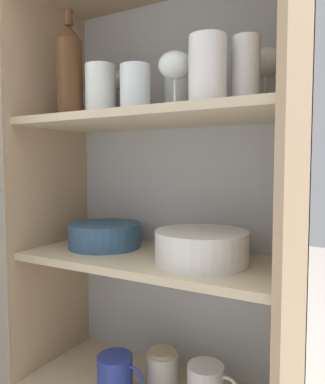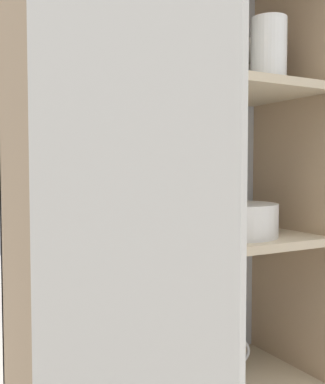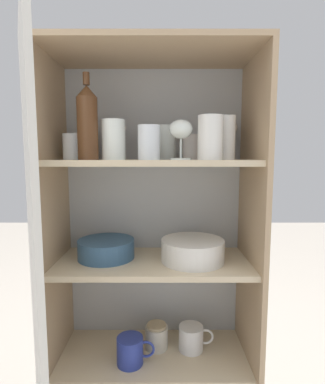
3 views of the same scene
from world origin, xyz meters
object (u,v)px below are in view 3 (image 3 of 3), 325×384
(mixing_bowl_large, at_px, (107,248))
(coffee_mug_primary, at_px, (192,338))
(storage_jar, at_px, (157,336))
(wine_bottle, at_px, (88,122))
(plate_stack_white, at_px, (193,250))

(mixing_bowl_large, bearing_deg, coffee_mug_primary, -0.61)
(storage_jar, bearing_deg, mixing_bowl_large, -177.52)
(coffee_mug_primary, relative_size, storage_jar, 1.41)
(wine_bottle, relative_size, mixing_bowl_large, 1.32)
(coffee_mug_primary, xyz_separation_m, storage_jar, (-0.14, 0.01, -0.00))
(plate_stack_white, relative_size, coffee_mug_primary, 1.68)
(plate_stack_white, bearing_deg, coffee_mug_primary, 84.61)
(plate_stack_white, xyz_separation_m, storage_jar, (-0.13, 0.04, -0.36))
(plate_stack_white, height_order, storage_jar, plate_stack_white)
(storage_jar, bearing_deg, plate_stack_white, -17.83)
(mixing_bowl_large, bearing_deg, plate_stack_white, -6.15)
(wine_bottle, xyz_separation_m, storage_jar, (0.22, 0.11, -0.82))
(mixing_bowl_large, xyz_separation_m, coffee_mug_primary, (0.33, -0.00, -0.36))
(plate_stack_white, relative_size, storage_jar, 2.37)
(wine_bottle, height_order, coffee_mug_primary, wine_bottle)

